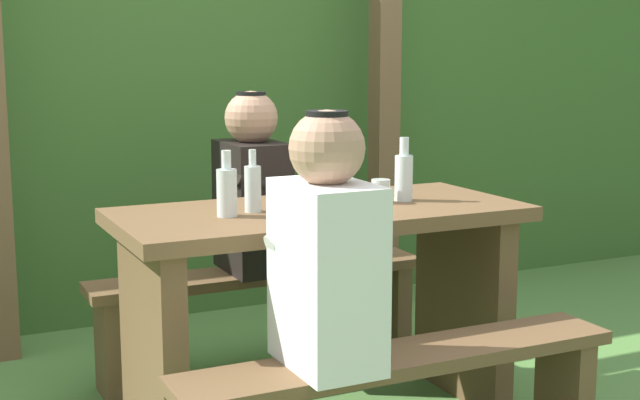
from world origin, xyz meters
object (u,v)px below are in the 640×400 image
Objects in this scene: person_black_coat at (252,189)px; bottle_left at (227,190)px; drinking_glass at (381,191)px; bench_near at (401,391)px; person_white_shirt at (326,250)px; bottle_right at (253,187)px; bench_far at (261,298)px; picnic_table at (320,279)px; cell_phone at (319,204)px; bottle_center at (403,175)px.

person_black_coat reaches higher than bottle_left.
person_black_coat is 8.58× the size of drinking_glass.
bench_near is 6.49× the size of bottle_left.
person_black_coat is at bearing 78.95° from person_white_shirt.
drinking_glass is at bearing -3.83° from bottle_right.
drinking_glass is at bearing 1.11° from bottle_left.
bottle_right reaches higher than bench_far.
person_white_shirt is 8.58× the size of drinking_glass.
bottle_right is (-0.21, -0.53, 0.10)m from person_black_coat.
person_white_shirt is (-0.25, -0.55, 0.24)m from picnic_table.
drinking_glass reaches higher than picnic_table.
bottle_right is at bearing 21.76° from bottle_left.
picnic_table is at bearing 65.95° from person_white_shirt.
bench_near is 0.76m from cell_phone.
bottle_right is at bearing 176.17° from drinking_glass.
person_black_coat reaches higher than bottle_center.
picnic_table is 1.00× the size of bench_far.
bench_far is at bearing 71.48° from cell_phone.
bottle_center is (0.33, 0.56, 0.56)m from bench_near.
bottle_right is (-0.47, 0.03, 0.04)m from drinking_glass.
bottle_left is (-0.34, 0.54, 0.55)m from bench_near.
person_white_shirt is 1.13m from person_black_coat.
picnic_table is at bearing -132.81° from cell_phone.
bottle_center is at bearing 43.95° from person_white_shirt.
bench_far is 0.79m from drinking_glass.
bottle_center is at bearing 1.98° from bottle_left.
bottle_left is at bearing 122.53° from bench_near.
person_black_coat reaches higher than cell_phone.
cell_phone is (0.05, -0.51, 0.02)m from person_black_coat.
bottle_center is (0.33, -0.55, 0.56)m from bench_far.
picnic_table is 0.65m from person_white_shirt.
bottle_center reaches higher than picnic_table.
bottle_left is (-0.34, -0.02, 0.34)m from picnic_table.
bench_near is 1.95× the size of person_black_coat.
drinking_glass is at bearing -64.79° from person_black_coat.
bottle_right is 0.57m from bottle_center.
cell_phone is at bearing 4.41° from bottle_right.
bench_far is 6.49× the size of bottle_left.
drinking_glass is 0.22m from cell_phone.
person_white_shirt is 0.59m from bottle_right.
bottle_center reaches higher than cell_phone.
picnic_table is 1.00× the size of bench_near.
bottle_left reaches higher than cell_phone.
person_white_shirt is 0.55m from bottle_left.
bench_far is 0.85m from bottle_center.
bottle_right is 0.27m from cell_phone.
bottle_left is at bearing -118.61° from person_black_coat.
person_white_shirt reaches higher than bottle_center.
person_black_coat is at bearing 123.44° from bottle_center.
bottle_left is 1.54× the size of cell_phone.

